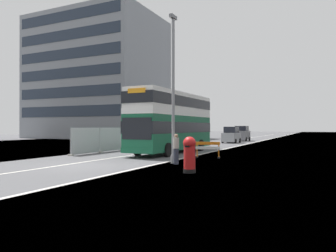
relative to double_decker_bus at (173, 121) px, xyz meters
The scene contains 11 objects.
ground 10.53m from the double_decker_bus, 90.09° to the right, with size 140.00×280.00×0.10m.
double_decker_bus is the anchor object (origin of this frame).
lamppost_foreground 7.94m from the double_decker_bus, 64.91° to the right, with size 0.29×0.70×8.68m.
red_pillar_postbox 11.77m from the double_decker_bus, 61.21° to the right, with size 0.61×0.61×1.68m.
roadworks_barrier 5.38m from the double_decker_bus, 36.43° to the right, with size 1.69×0.84×1.11m.
construction_site_fence 9.56m from the double_decker_bus, 125.89° to the left, with size 0.44×27.40×2.13m.
car_oncoming_near 18.58m from the double_decker_bus, 89.90° to the left, with size 1.91×3.84×2.17m.
car_receding_mid 24.98m from the double_decker_bus, 90.08° to the left, with size 1.99×3.81×2.29m.
bare_tree_far_verge_near 27.80m from the double_decker_bus, 118.46° to the left, with size 3.05×1.80×3.81m.
pedestrian_at_kerb 8.39m from the double_decker_bus, 63.71° to the right, with size 0.34×0.34×1.73m.
backdrop_office_block 41.31m from the double_decker_bus, 136.77° to the left, with size 23.94×17.42×23.53m.
Camera 1 is at (11.92, -13.80, 2.13)m, focal length 34.49 mm.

